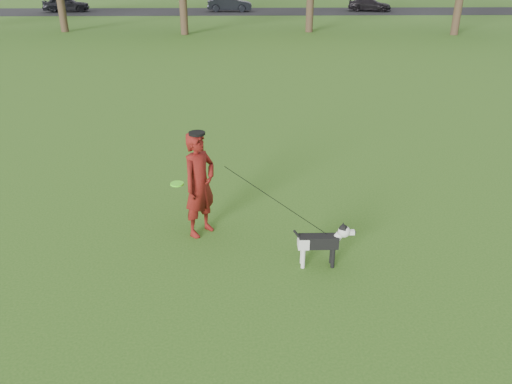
{
  "coord_description": "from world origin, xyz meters",
  "views": [
    {
      "loc": [
        -0.27,
        -7.39,
        4.46
      ],
      "look_at": [
        -0.09,
        0.04,
        0.95
      ],
      "focal_mm": 35.0,
      "sensor_mm": 36.0,
      "label": 1
    }
  ],
  "objects_px": {
    "man": "(200,185)",
    "car_right": "(370,5)",
    "car_left": "(66,4)",
    "car_mid": "(230,4)",
    "dog": "(323,240)"
  },
  "relations": [
    {
      "from": "man",
      "to": "car_mid",
      "type": "bearing_deg",
      "value": 39.91
    },
    {
      "from": "man",
      "to": "car_right",
      "type": "height_order",
      "value": "man"
    },
    {
      "from": "man",
      "to": "car_mid",
      "type": "height_order",
      "value": "man"
    },
    {
      "from": "man",
      "to": "car_right",
      "type": "bearing_deg",
      "value": 22.28
    },
    {
      "from": "dog",
      "to": "car_right",
      "type": "xyz_separation_m",
      "value": [
        10.12,
        40.71,
        0.12
      ]
    },
    {
      "from": "car_left",
      "to": "car_right",
      "type": "relative_size",
      "value": 1.03
    },
    {
      "from": "dog",
      "to": "car_mid",
      "type": "relative_size",
      "value": 0.25
    },
    {
      "from": "dog",
      "to": "man",
      "type": "bearing_deg",
      "value": 151.13
    },
    {
      "from": "dog",
      "to": "car_right",
      "type": "distance_m",
      "value": 41.95
    },
    {
      "from": "car_right",
      "to": "man",
      "type": "bearing_deg",
      "value": 176.23
    },
    {
      "from": "car_mid",
      "to": "man",
      "type": "bearing_deg",
      "value": -176.4
    },
    {
      "from": "car_mid",
      "to": "car_right",
      "type": "xyz_separation_m",
      "value": [
        12.55,
        0.0,
        -0.09
      ]
    },
    {
      "from": "dog",
      "to": "car_right",
      "type": "bearing_deg",
      "value": 76.04
    },
    {
      "from": "car_left",
      "to": "car_mid",
      "type": "distance_m",
      "value": 14.5
    },
    {
      "from": "man",
      "to": "car_right",
      "type": "relative_size",
      "value": 0.49
    }
  ]
}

